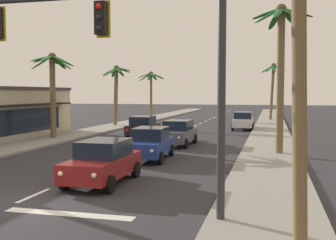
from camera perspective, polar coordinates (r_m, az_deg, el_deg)
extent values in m
plane|color=#2D2D33|center=(14.22, -20.42, -10.78)|extent=(220.00, 220.00, 0.00)
cube|color=gray|center=(31.50, 13.92, -2.60)|extent=(3.20, 110.00, 0.14)
cube|color=gray|center=(35.18, -12.42, -1.92)|extent=(3.20, 110.00, 0.14)
cube|color=silver|center=(15.10, -18.04, -9.86)|extent=(0.16, 2.00, 0.01)
cube|color=silver|center=(18.37, -11.64, -7.32)|extent=(0.16, 2.00, 0.01)
cube|color=silver|center=(21.81, -7.26, -5.51)|extent=(0.16, 2.00, 0.01)
cube|color=silver|center=(25.37, -4.11, -4.18)|extent=(0.16, 2.00, 0.01)
cube|color=silver|center=(28.99, -1.75, -3.17)|extent=(0.16, 2.00, 0.01)
cube|color=silver|center=(32.65, 0.09, -2.39)|extent=(0.16, 2.00, 0.01)
cube|color=silver|center=(36.35, 1.55, -1.76)|extent=(0.16, 2.00, 0.01)
cube|color=silver|center=(40.07, 2.74, -1.24)|extent=(0.16, 2.00, 0.01)
cube|color=silver|center=(43.81, 3.72, -0.82)|extent=(0.16, 2.00, 0.01)
cube|color=silver|center=(47.55, 4.55, -0.46)|extent=(0.16, 2.00, 0.01)
cube|color=silver|center=(51.31, 5.26, -0.15)|extent=(0.16, 2.00, 0.01)
cube|color=silver|center=(55.08, 5.87, 0.12)|extent=(0.16, 2.00, 0.01)
cube|color=silver|center=(58.86, 6.41, 0.35)|extent=(0.16, 2.00, 0.01)
cube|color=silver|center=(62.64, 6.88, 0.55)|extent=(0.16, 2.00, 0.01)
cube|color=silver|center=(66.42, 7.29, 0.73)|extent=(0.16, 2.00, 0.01)
cube|color=silver|center=(70.21, 7.66, 0.89)|extent=(0.16, 2.00, 0.01)
cube|color=silver|center=(74.00, 8.00, 1.04)|extent=(0.16, 2.00, 0.01)
cube|color=silver|center=(77.79, 8.30, 1.17)|extent=(0.16, 2.00, 0.01)
cube|color=silver|center=(81.59, 8.57, 1.29)|extent=(0.16, 2.00, 0.01)
cube|color=silver|center=(12.62, -13.55, -12.50)|extent=(4.00, 0.44, 0.01)
cylinder|color=#2D2D33|center=(10.98, 7.40, 3.54)|extent=(0.22, 0.22, 6.96)
cube|color=black|center=(12.02, -9.23, 13.72)|extent=(0.32, 0.26, 0.92)
sphere|color=red|center=(11.95, -9.53, 15.24)|extent=(0.17, 0.17, 0.17)
sphere|color=black|center=(11.89, -9.51, 13.82)|extent=(0.17, 0.17, 0.17)
sphere|color=black|center=(11.85, -9.49, 12.39)|extent=(0.17, 0.17, 0.17)
cube|color=yellow|center=(12.17, -8.92, 13.60)|extent=(0.42, 0.03, 1.04)
cube|color=yellow|center=(13.83, -22.24, 12.17)|extent=(0.42, 0.03, 1.04)
cube|color=maroon|center=(16.29, -8.98, -6.29)|extent=(1.78, 4.31, 0.72)
cube|color=black|center=(16.32, -8.80, -3.86)|extent=(1.61, 2.21, 0.64)
cylinder|color=black|center=(14.75, -8.07, -8.78)|extent=(0.22, 0.64, 0.64)
cylinder|color=black|center=(15.48, -14.04, -8.25)|extent=(0.22, 0.64, 0.64)
cylinder|color=black|center=(17.35, -4.46, -6.85)|extent=(0.22, 0.64, 0.64)
cylinder|color=black|center=(17.98, -9.70, -6.52)|extent=(0.22, 0.64, 0.64)
sphere|color=#F9EFC6|center=(14.08, -10.19, -7.57)|extent=(0.18, 0.18, 0.18)
sphere|color=#F9EFC6|center=(14.63, -14.64, -7.21)|extent=(0.18, 0.18, 0.18)
cube|color=red|center=(18.03, -4.32, -4.96)|extent=(0.24, 0.06, 0.20)
cube|color=red|center=(18.49, -8.21, -4.77)|extent=(0.24, 0.06, 0.20)
cube|color=navy|center=(21.82, -2.49, -3.69)|extent=(1.95, 4.38, 0.72)
cube|color=black|center=(21.89, -2.40, -1.87)|extent=(1.70, 2.27, 0.64)
cylinder|color=black|center=(20.31, -1.09, -5.27)|extent=(0.25, 0.65, 0.64)
cylinder|color=black|center=(20.75, -5.76, -5.10)|extent=(0.25, 0.65, 0.64)
cylinder|color=black|center=(23.06, 0.45, -4.18)|extent=(0.25, 0.65, 0.64)
cylinder|color=black|center=(23.45, -3.70, -4.06)|extent=(0.25, 0.65, 0.64)
sphere|color=#F9EFC6|center=(19.58, -2.26, -4.31)|extent=(0.18, 0.18, 0.18)
sphere|color=#F9EFC6|center=(19.91, -5.74, -4.20)|extent=(0.18, 0.18, 0.18)
cube|color=red|center=(23.76, 0.32, -2.83)|extent=(0.24, 0.07, 0.20)
cube|color=red|center=(24.05, -2.77, -2.75)|extent=(0.24, 0.07, 0.20)
cube|color=#4C515B|center=(27.54, 1.37, -2.12)|extent=(1.89, 4.35, 0.72)
cube|color=black|center=(27.63, 1.45, -0.69)|extent=(1.66, 2.25, 0.64)
cylinder|color=black|center=(26.01, 2.44, -3.28)|extent=(0.24, 0.65, 0.64)
cylinder|color=black|center=(26.46, -1.21, -3.15)|extent=(0.24, 0.65, 0.64)
cylinder|color=black|center=(28.76, 3.75, -2.60)|extent=(0.24, 0.65, 0.64)
cylinder|color=black|center=(29.17, 0.43, -2.50)|extent=(0.24, 0.65, 0.64)
sphere|color=#F9EFC6|center=(25.29, 1.51, -2.47)|extent=(0.18, 0.18, 0.18)
sphere|color=#F9EFC6|center=(25.62, -1.18, -2.39)|extent=(0.18, 0.18, 0.18)
cube|color=red|center=(29.48, 3.67, -1.55)|extent=(0.24, 0.07, 0.20)
cube|color=red|center=(29.78, 1.18, -1.48)|extent=(0.24, 0.07, 0.20)
cube|color=black|center=(32.53, -3.42, -1.22)|extent=(1.90, 4.36, 0.72)
cube|color=black|center=(32.33, -3.49, -0.04)|extent=(1.67, 2.25, 0.64)
cylinder|color=black|center=(34.16, -4.17, -1.59)|extent=(0.24, 0.65, 0.64)
cylinder|color=black|center=(33.71, -1.35, -1.65)|extent=(0.24, 0.65, 0.64)
cylinder|color=black|center=(31.46, -5.63, -2.06)|extent=(0.24, 0.65, 0.64)
cylinder|color=black|center=(30.98, -2.59, -2.14)|extent=(0.24, 0.65, 0.64)
sphere|color=#B2B2AD|center=(34.77, -3.44, -0.76)|extent=(0.18, 0.18, 0.18)
sphere|color=#B2B2AD|center=(34.46, -1.45, -0.80)|extent=(0.18, 0.18, 0.18)
cube|color=red|center=(30.65, -5.70, -1.35)|extent=(0.24, 0.07, 0.20)
cube|color=red|center=(30.27, -3.32, -1.40)|extent=(0.24, 0.07, 0.20)
cube|color=silver|center=(39.97, 10.34, -0.34)|extent=(1.83, 4.33, 0.72)
cube|color=black|center=(40.08, 10.36, 0.64)|extent=(1.64, 2.23, 0.64)
cylinder|color=black|center=(38.55, 11.51, -1.04)|extent=(0.23, 0.64, 0.64)
cylinder|color=black|center=(38.64, 8.95, -1.00)|extent=(0.23, 0.64, 0.64)
cylinder|color=black|center=(41.38, 11.62, -0.72)|extent=(0.23, 0.64, 0.64)
cylinder|color=black|center=(41.46, 9.24, -0.68)|extent=(0.23, 0.64, 0.64)
sphere|color=#B2B2AD|center=(37.78, 11.11, -0.47)|extent=(0.18, 0.18, 0.18)
sphere|color=#B2B2AD|center=(37.84, 9.24, -0.44)|extent=(0.18, 0.18, 0.18)
cube|color=red|center=(42.09, 11.38, -0.01)|extent=(0.24, 0.06, 0.20)
cube|color=red|center=(42.15, 9.59, 0.02)|extent=(0.24, 0.06, 0.20)
cylinder|color=brown|center=(32.23, -15.63, 2.87)|extent=(0.45, 0.43, 6.16)
ellipsoid|color=#2D702D|center=(31.99, -14.46, 7.66)|extent=(1.62, 0.53, 1.15)
ellipsoid|color=#2D702D|center=(32.53, -14.26, 7.87)|extent=(1.52, 1.50, 0.86)
ellipsoid|color=#2D702D|center=(32.92, -14.81, 7.66)|extent=(0.67, 1.70, 1.02)
ellipsoid|color=#2D702D|center=(33.18, -15.35, 7.98)|extent=(0.90, 1.84, 0.61)
ellipsoid|color=#2D702D|center=(32.86, -16.95, 8.03)|extent=(1.84, 0.63, 0.57)
ellipsoid|color=#2D702D|center=(32.34, -17.06, 7.60)|extent=(1.60, 1.10, 1.12)
ellipsoid|color=#2D702D|center=(31.91, -17.11, 8.12)|extent=(1.29, 1.74, 0.62)
ellipsoid|color=#2D702D|center=(31.53, -16.40, 8.17)|extent=(0.53, 1.82, 0.64)
ellipsoid|color=#2D702D|center=(31.60, -14.82, 8.15)|extent=(1.77, 1.16, 0.68)
sphere|color=#4C4223|center=(32.33, -15.71, 8.43)|extent=(0.60, 0.60, 0.60)
cylinder|color=brown|center=(43.72, -7.23, 3.10)|extent=(0.60, 0.41, 6.04)
ellipsoid|color=#236028|center=(43.27, -6.18, 6.99)|extent=(1.82, 0.78, 0.50)
ellipsoid|color=#236028|center=(44.19, -6.18, 6.86)|extent=(1.40, 1.64, 0.59)
ellipsoid|color=#236028|center=(44.40, -6.62, 6.58)|extent=(0.67, 1.67, 0.99)
ellipsoid|color=#236028|center=(44.46, -7.43, 6.52)|extent=(1.30, 1.50, 1.06)
ellipsoid|color=#236028|center=(44.08, -8.09, 6.63)|extent=(1.69, 0.50, 0.92)
ellipsoid|color=#236028|center=(43.40, -8.05, 6.58)|extent=(1.37, 1.44, 1.06)
ellipsoid|color=#236028|center=(42.96, -7.51, 6.81)|extent=(0.46, 1.73, 0.79)
ellipsoid|color=#236028|center=(42.93, -6.81, 6.88)|extent=(1.39, 1.62, 0.69)
sphere|color=#4C4223|center=(43.75, -7.15, 7.12)|extent=(0.60, 0.60, 0.60)
cylinder|color=brown|center=(55.73, -2.35, 3.27)|extent=(0.35, 0.33, 6.03)
ellipsoid|color=#236028|center=(55.38, -1.51, 6.13)|extent=(1.95, 0.71, 0.84)
ellipsoid|color=#236028|center=(56.02, -1.47, 6.06)|extent=(1.82, 1.32, 0.92)
ellipsoid|color=#236028|center=(56.56, -1.96, 5.97)|extent=(0.74, 1.87, 1.04)
ellipsoid|color=#236028|center=(56.72, -2.64, 6.21)|extent=(1.38, 1.89, 0.57)
ellipsoid|color=#236028|center=(56.07, -3.19, 5.92)|extent=(1.79, 0.52, 1.17)
ellipsoid|color=#236028|center=(55.46, -3.29, 6.16)|extent=(1.78, 1.49, 0.76)
ellipsoid|color=#236028|center=(54.94, -2.56, 5.98)|extent=(0.54, 1.81, 1.14)
ellipsoid|color=#236028|center=(54.88, -2.06, 6.23)|extent=(1.45, 1.83, 0.68)
sphere|color=#4C4223|center=(55.79, -2.38, 6.42)|extent=(0.60, 0.60, 0.60)
cylinder|color=brown|center=(9.11, 17.66, 11.52)|extent=(0.54, 0.30, 9.55)
cylinder|color=brown|center=(23.84, 15.26, 4.87)|extent=(0.45, 0.41, 8.05)
ellipsoid|color=#236028|center=(24.26, 17.42, 13.97)|extent=(1.72, 0.41, 0.68)
ellipsoid|color=#236028|center=(24.83, 16.42, 13.39)|extent=(1.28, 1.54, 0.97)
ellipsoid|color=#236028|center=(24.86, 14.58, 13.31)|extent=(1.03, 1.59, 1.06)
ellipsoid|color=#236028|center=(24.53, 13.42, 14.07)|extent=(1.78, 0.98, 0.56)
ellipsoid|color=#236028|center=(23.89, 13.64, 13.82)|extent=(1.64, 1.02, 0.98)
ellipsoid|color=#236028|center=(23.44, 14.98, 14.12)|extent=(0.74, 1.71, 0.88)
ellipsoid|color=#236028|center=(23.60, 16.60, 13.99)|extent=(1.32, 1.55, 0.90)
sphere|color=#4C4223|center=(24.27, 15.38, 14.54)|extent=(0.60, 0.60, 0.60)
cylinder|color=brown|center=(53.47, 14.17, 3.59)|extent=(0.64, 0.35, 6.88)
ellipsoid|color=#236028|center=(53.72, 15.19, 6.95)|extent=(1.66, 0.72, 0.87)
ellipsoid|color=#236028|center=(54.04, 15.00, 6.90)|extent=(1.47, 1.31, 0.94)
ellipsoid|color=#236028|center=(54.27, 14.43, 6.84)|extent=(0.52, 1.55, 1.04)
ellipsoid|color=#236028|center=(54.13, 13.85, 6.92)|extent=(1.32, 1.47, 0.93)
ellipsoid|color=#236028|center=(53.64, 13.61, 6.88)|extent=(1.55, 0.59, 1.06)
ellipsoid|color=#236028|center=(53.33, 13.62, 6.92)|extent=(1.59, 0.84, 1.01)
ellipsoid|color=#236028|center=(52.96, 13.90, 6.94)|extent=(1.24, 1.47, 1.02)
ellipsoid|color=#236028|center=(52.82, 14.43, 6.95)|extent=(0.50, 1.57, 1.00)
ellipsoid|color=#236028|center=(52.93, 14.96, 7.17)|extent=(1.39, 1.56, 0.57)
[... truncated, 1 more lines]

